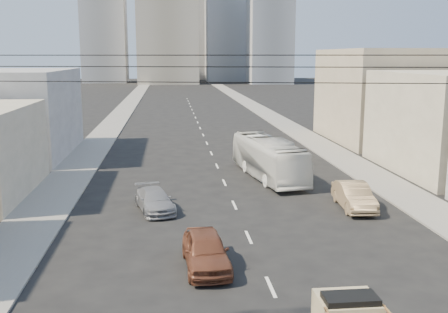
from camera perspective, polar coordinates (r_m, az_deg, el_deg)
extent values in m
cube|color=gray|center=(82.55, -11.39, 4.28)|extent=(3.50, 180.00, 0.12)
cube|color=gray|center=(83.68, 4.89, 4.54)|extent=(3.50, 180.00, 0.12)
cube|color=silver|center=(22.11, 5.11, -13.95)|extent=(0.15, 2.00, 0.01)
cube|color=silver|center=(27.59, 2.70, -8.76)|extent=(0.15, 2.00, 0.01)
cube|color=silver|center=(33.24, 1.13, -5.30)|extent=(0.15, 2.00, 0.01)
cube|color=silver|center=(39.00, 0.04, -2.86)|extent=(0.15, 2.00, 0.01)
cube|color=silver|center=(44.82, -0.77, -1.04)|extent=(0.15, 2.00, 0.01)
cube|color=silver|center=(50.69, -1.39, 0.36)|extent=(0.15, 2.00, 0.01)
cube|color=silver|center=(56.58, -1.88, 1.46)|extent=(0.15, 2.00, 0.01)
cube|color=silver|center=(62.49, -2.28, 2.36)|extent=(0.15, 2.00, 0.01)
cube|color=silver|center=(68.42, -2.61, 3.10)|extent=(0.15, 2.00, 0.01)
cube|color=silver|center=(74.36, -2.89, 3.73)|extent=(0.15, 2.00, 0.01)
cube|color=silver|center=(80.31, -3.13, 4.26)|extent=(0.15, 2.00, 0.01)
cube|color=silver|center=(86.26, -3.33, 4.71)|extent=(0.15, 2.00, 0.01)
cube|color=silver|center=(92.22, -3.51, 5.11)|extent=(0.15, 2.00, 0.01)
cube|color=silver|center=(98.19, -3.67, 5.46)|extent=(0.15, 2.00, 0.01)
cube|color=silver|center=(104.16, -3.80, 5.77)|extent=(0.15, 2.00, 0.01)
cube|color=silver|center=(110.13, -3.93, 6.05)|extent=(0.15, 2.00, 0.01)
cube|color=silver|center=(116.11, -4.04, 6.30)|extent=(0.15, 2.00, 0.01)
cube|color=black|center=(17.57, 13.57, -15.52)|extent=(1.70, 0.90, 0.70)
imported|color=silver|center=(40.45, 4.84, -0.16)|extent=(4.22, 11.36, 3.09)
imported|color=brown|center=(23.56, -2.00, -10.19)|extent=(2.14, 4.81, 1.61)
imported|color=#967B58|center=(33.29, 13.97, -4.19)|extent=(1.99, 4.94, 1.60)
imported|color=gray|center=(32.17, -7.57, -4.73)|extent=(2.89, 4.88, 1.33)
cylinder|color=black|center=(13.76, 11.05, 10.78)|extent=(23.01, 5.02, 0.02)
cylinder|color=black|center=(13.76, 11.00, 9.53)|extent=(23.01, 5.02, 0.02)
cylinder|color=black|center=(13.78, 10.94, 7.87)|extent=(23.01, 5.02, 0.02)
cube|color=tan|center=(60.77, 17.37, 6.37)|extent=(12.00, 16.00, 10.00)
cube|color=gray|center=(53.25, -22.97, 4.35)|extent=(12.00, 16.00, 8.00)
cube|color=gray|center=(198.19, 0.39, 14.01)|extent=(16.00, 16.00, 40.00)
cube|color=gray|center=(193.08, -12.88, 12.93)|extent=(15.00, 15.00, 34.00)
cube|color=gray|center=(212.29, -3.40, 14.32)|extent=(18.00, 18.00, 44.00)
cube|color=gray|center=(179.97, 5.00, 12.37)|extent=(14.00, 14.00, 28.00)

